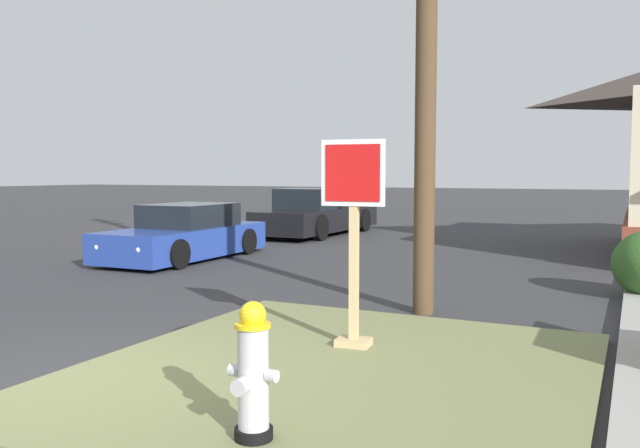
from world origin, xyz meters
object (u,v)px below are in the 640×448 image
Objects in this scene: pickup_truck_black at (317,215)px; fire_hydrant at (253,374)px; manhole_cover at (200,331)px; stop_sign at (354,248)px; parked_sedan_blue at (185,235)px.

fire_hydrant is at bearing -65.34° from pickup_truck_black.
pickup_truck_black is at bearing 109.76° from manhole_cover.
pickup_truck_black is at bearing 117.91° from stop_sign.
manhole_cover is 7.05m from parked_sedan_blue.
manhole_cover is (-2.41, 2.65, -0.54)m from fire_hydrant.
stop_sign is (-0.34, 2.59, 0.61)m from fire_hydrant.
pickup_truck_black is (-6.39, 12.06, -0.54)m from stop_sign.
pickup_truck_black reaches higher than parked_sedan_blue.
stop_sign reaches higher than pickup_truck_black.
fire_hydrant is 10.62m from parked_sedan_blue.
parked_sedan_blue is (-6.84, 8.12, -0.00)m from fire_hydrant.
fire_hydrant is 0.44× the size of stop_sign.
stop_sign reaches higher than parked_sedan_blue.
fire_hydrant is 1.40× the size of manhole_cover.
pickup_truck_black is (-4.31, 12.00, 0.61)m from manhole_cover.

